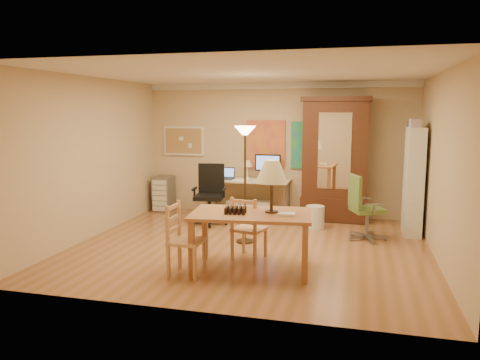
% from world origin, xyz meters
% --- Properties ---
extents(floor, '(5.50, 5.50, 0.00)m').
position_xyz_m(floor, '(0.00, 0.00, 0.00)').
color(floor, brown).
rests_on(floor, ground).
extents(crown_molding, '(5.50, 0.08, 0.12)m').
position_xyz_m(crown_molding, '(0.00, 2.46, 2.64)').
color(crown_molding, white).
rests_on(crown_molding, floor).
extents(corkboard, '(0.90, 0.04, 0.62)m').
position_xyz_m(corkboard, '(-2.05, 2.47, 1.50)').
color(corkboard, tan).
rests_on(corkboard, floor).
extents(art_panel_left, '(0.80, 0.04, 1.00)m').
position_xyz_m(art_panel_left, '(-0.25, 2.47, 1.45)').
color(art_panel_left, gold).
rests_on(art_panel_left, floor).
extents(art_panel_right, '(0.75, 0.04, 0.95)m').
position_xyz_m(art_panel_right, '(0.65, 2.47, 1.45)').
color(art_panel_right, teal).
rests_on(art_panel_right, floor).
extents(dining_table, '(1.68, 1.12, 1.49)m').
position_xyz_m(dining_table, '(0.35, -1.04, 0.94)').
color(dining_table, brown).
rests_on(dining_table, floor).
extents(ladder_chair_back, '(0.51, 0.50, 0.92)m').
position_xyz_m(ladder_chair_back, '(0.10, -0.59, 0.43)').
color(ladder_chair_back, tan).
rests_on(ladder_chair_back, floor).
extents(ladder_chair_left, '(0.42, 0.44, 0.95)m').
position_xyz_m(ladder_chair_left, '(-0.55, -1.44, 0.44)').
color(ladder_chair_left, tan).
rests_on(ladder_chair_left, floor).
extents(torchiere_lamp, '(0.34, 0.34, 1.90)m').
position_xyz_m(torchiere_lamp, '(-0.15, 0.24, 1.52)').
color(torchiere_lamp, '#3B2A17').
rests_on(torchiere_lamp, floor).
extents(computer_desk, '(1.67, 0.73, 1.26)m').
position_xyz_m(computer_desk, '(-0.50, 2.16, 0.46)').
color(computer_desk, '#C3B98E').
rests_on(computer_desk, floor).
extents(office_chair_black, '(0.70, 0.70, 1.14)m').
position_xyz_m(office_chair_black, '(-1.10, 1.32, 0.30)').
color(office_chair_black, black).
rests_on(office_chair_black, floor).
extents(office_chair_green, '(0.67, 0.67, 1.09)m').
position_xyz_m(office_chair_green, '(1.75, 0.91, 0.29)').
color(office_chair_green, slate).
rests_on(office_chair_green, floor).
extents(drawer_cart, '(0.37, 0.45, 0.75)m').
position_xyz_m(drawer_cart, '(-2.43, 2.21, 0.37)').
color(drawer_cart, slate).
rests_on(drawer_cart, floor).
extents(armoire, '(1.31, 0.62, 2.41)m').
position_xyz_m(armoire, '(1.17, 2.24, 1.05)').
color(armoire, '#34180E').
rests_on(armoire, floor).
extents(bookshelf, '(0.28, 0.74, 1.86)m').
position_xyz_m(bookshelf, '(2.55, 1.49, 0.93)').
color(bookshelf, white).
rests_on(bookshelf, floor).
extents(wastebin, '(0.34, 0.34, 0.42)m').
position_xyz_m(wastebin, '(0.88, 1.44, 0.21)').
color(wastebin, silver).
rests_on(wastebin, floor).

